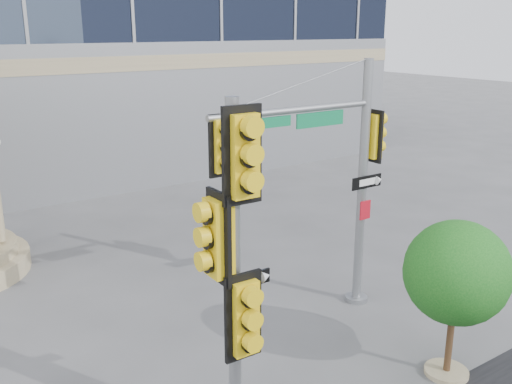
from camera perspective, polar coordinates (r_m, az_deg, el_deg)
ground at (r=12.42m, az=7.19°, el=-15.97°), size 120.00×120.00×0.00m
main_signal_pole at (r=12.78m, az=7.32°, el=2.86°), size 4.60×0.55×5.92m
secondary_signal_pole at (r=8.48m, az=-2.15°, el=-6.46°), size 0.97×0.73×5.66m
street_tree at (r=11.45m, az=19.46°, el=-7.93°), size 2.03×1.99×3.17m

